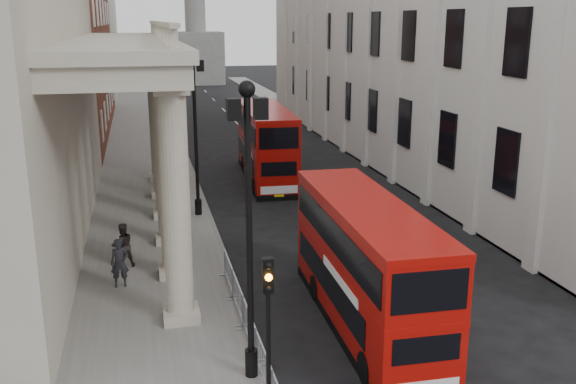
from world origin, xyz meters
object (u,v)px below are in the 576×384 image
object	(u,v)px
lamp_post_mid	(195,123)
traffic_light	(268,309)
lamp_post_south	(249,214)
pedestrian_b	(123,245)
bus_far	(266,142)
pedestrian_a	(120,263)
lamp_post_north	(176,90)
bus_near	(366,263)
pedestrian_c	(164,203)

from	to	relation	value
lamp_post_mid	traffic_light	size ratio (longest dim) A/B	1.93
lamp_post_south	pedestrian_b	world-z (taller)	lamp_post_south
traffic_light	pedestrian_b	distance (m)	12.13
bus_far	pedestrian_a	xyz separation A→B (m)	(-8.74, -15.83, -1.33)
lamp_post_north	pedestrian_a	world-z (taller)	lamp_post_north
bus_near	pedestrian_c	size ratio (longest dim) A/B	6.38
lamp_post_mid	bus_far	size ratio (longest dim) A/B	0.78
pedestrian_a	bus_far	bearing A→B (deg)	58.47
lamp_post_south	lamp_post_north	xyz separation A→B (m)	(0.00, 32.00, 0.00)
bus_near	pedestrian_a	distance (m)	9.44
lamp_post_north	bus_far	size ratio (longest dim) A/B	0.78
lamp_post_north	pedestrian_b	distance (m)	23.29
bus_near	pedestrian_c	distance (m)	14.68
lamp_post_south	bus_far	size ratio (longest dim) A/B	0.78
lamp_post_mid	traffic_light	distance (m)	18.11
pedestrian_b	pedestrian_c	world-z (taller)	pedestrian_b
lamp_post_mid	pedestrian_c	size ratio (longest dim) A/B	5.38
lamp_post_mid	bus_near	world-z (taller)	lamp_post_mid
traffic_light	pedestrian_c	xyz separation A→B (m)	(-1.83, 17.80, -2.21)
bus_near	pedestrian_b	bearing A→B (deg)	140.19
lamp_post_mid	lamp_post_north	distance (m)	16.00
lamp_post_mid	bus_far	world-z (taller)	lamp_post_mid
lamp_post_mid	lamp_post_north	xyz separation A→B (m)	(0.00, 16.00, 0.00)
lamp_post_north	traffic_light	bearing A→B (deg)	-89.83
lamp_post_mid	pedestrian_b	world-z (taller)	lamp_post_mid
pedestrian_b	pedestrian_c	size ratio (longest dim) A/B	1.21
traffic_light	pedestrian_b	bearing A→B (deg)	108.34
pedestrian_a	pedestrian_b	distance (m)	2.00
lamp_post_north	bus_far	xyz separation A→B (m)	(5.00, -8.84, -2.52)
bus_near	pedestrian_c	world-z (taller)	bus_near
bus_far	pedestrian_b	distance (m)	16.38
lamp_post_north	lamp_post_mid	bearing A→B (deg)	-90.00
bus_near	pedestrian_a	bearing A→B (deg)	149.77
lamp_post_north	bus_near	xyz separation A→B (m)	(4.26, -29.56, -2.69)
pedestrian_c	lamp_post_mid	bearing A→B (deg)	-1.85
lamp_post_mid	bus_near	distance (m)	14.46
pedestrian_a	lamp_post_north	bearing A→B (deg)	78.75
lamp_post_mid	pedestrian_b	distance (m)	8.53
bus_near	pedestrian_a	world-z (taller)	bus_near
bus_near	bus_far	world-z (taller)	bus_far
lamp_post_mid	bus_far	distance (m)	9.09
lamp_post_north	bus_far	distance (m)	10.46
bus_far	pedestrian_a	size ratio (longest dim) A/B	5.72
traffic_light	bus_near	size ratio (longest dim) A/B	0.44
lamp_post_south	lamp_post_mid	world-z (taller)	same
lamp_post_mid	bus_near	xyz separation A→B (m)	(4.26, -13.56, -2.69)
pedestrian_b	pedestrian_a	bearing A→B (deg)	69.99
bus_far	pedestrian_c	distance (m)	10.10
lamp_post_south	pedestrian_b	xyz separation A→B (m)	(-3.66, 9.33, -3.86)
lamp_post_north	pedestrian_b	size ratio (longest dim) A/B	4.46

